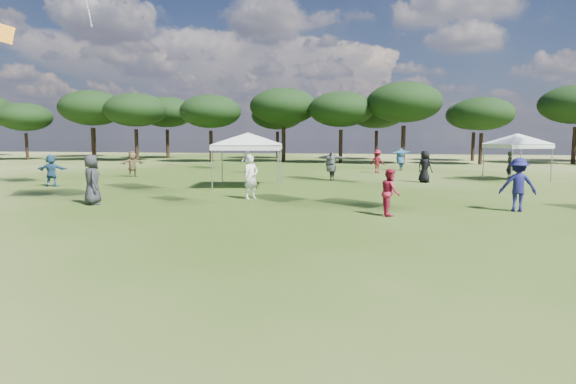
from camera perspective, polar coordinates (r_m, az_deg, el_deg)
name	(u,v)px	position (r m, az deg, el deg)	size (l,w,h in m)	color
tree_line	(393,107)	(49.49, 12.37, 9.77)	(108.78, 17.63, 7.77)	black
tent_left	(248,135)	(24.32, -4.76, 6.74)	(6.63, 6.63, 3.05)	gray
tent_right	(518,136)	(31.28, 25.58, 6.04)	(5.16, 5.16, 3.03)	gray
festival_crowd	(337,167)	(26.96, 5.86, 2.97)	(30.51, 22.94, 1.90)	maroon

